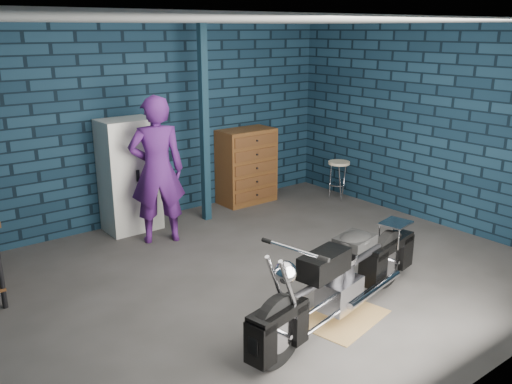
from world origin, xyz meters
The scene contains 9 objects.
ground centered at (0.00, 0.00, 0.00)m, with size 6.00×6.00×0.00m, color #474442.
room_walls centered at (0.00, 0.55, 1.90)m, with size 6.02×5.01×2.71m.
support_post centered at (0.55, 1.95, 1.35)m, with size 0.10×0.10×2.70m, color #122B39.
drip_mat centered at (0.04, -1.18, 0.00)m, with size 0.83×0.62×0.01m, color olive.
motorcycle centered at (0.04, -1.18, 0.48)m, with size 2.20×0.60×0.97m, color black, non-canonical shape.
person centered at (-0.37, 1.63, 0.94)m, with size 0.68×0.45×1.87m, color #521D6E.
locker centered at (-0.47, 2.23, 0.76)m, with size 0.70×0.50×1.51m, color silver.
tool_chest centered at (1.49, 2.23, 0.58)m, with size 0.87×0.48×1.16m, color brown.
shop_stool centered at (2.72, 1.45, 0.31)m, with size 0.34×0.34×0.62m, color beige, non-canonical shape.
Camera 1 is at (-3.42, -4.29, 2.64)m, focal length 38.00 mm.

